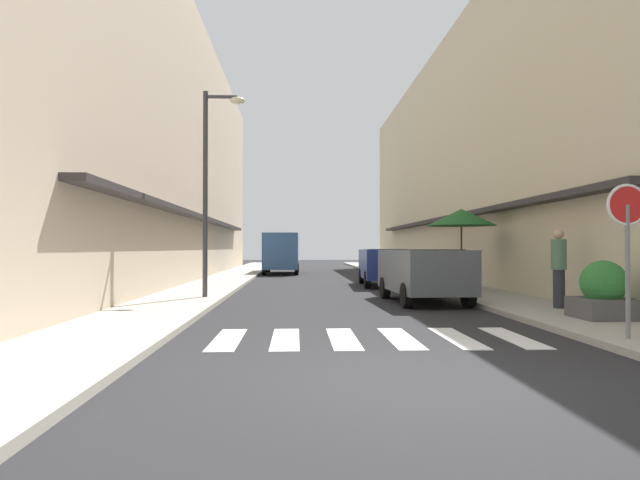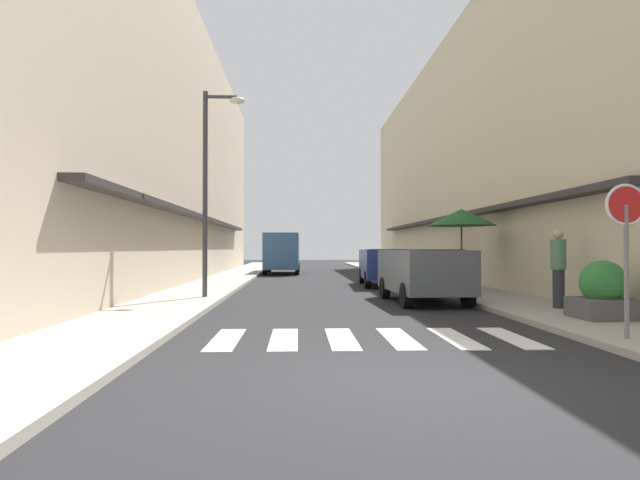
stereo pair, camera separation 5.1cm
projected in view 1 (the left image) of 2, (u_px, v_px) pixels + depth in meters
The scene contains 14 objects.
ground_plane at pixel (326, 284), 23.06m from camera, with size 93.52×93.52×0.00m, color #232326.
sidewalk_left at pixel (220, 283), 22.87m from camera, with size 2.26×59.51×0.12m, color #ADA899.
sidewalk_right at pixel (430, 282), 23.26m from camera, with size 2.26×59.51×0.12m, color #9E998E.
building_row_left at pixel (140, 146), 23.92m from camera, with size 5.50×40.26×11.94m.
building_row_right at pixel (503, 157), 24.62m from camera, with size 5.50×40.26×11.22m.
crosswalk at pixel (372, 338), 9.06m from camera, with size 5.20×2.20×0.01m.
parked_car_near at pixel (423, 269), 15.06m from camera, with size 1.94×4.12×1.47m.
parked_car_mid at pixel (384, 263), 21.71m from camera, with size 1.96×4.31×1.47m.
delivery_van at pixel (282, 250), 32.22m from camera, with size 2.06×5.42×2.37m.
round_street_sign at pixel (627, 220), 8.39m from camera, with size 0.65×0.07×2.37m.
street_lamp at pixel (212, 172), 15.59m from camera, with size 1.19×0.28×5.86m.
cafe_umbrella at pixel (461, 218), 17.90m from camera, with size 2.24×2.24×2.67m.
planter_corner at pixel (604, 293), 10.78m from camera, with size 1.06×1.06×1.14m.
pedestrian_walking_near at pixel (559, 266), 12.64m from camera, with size 0.34×0.34×1.83m.
Camera 1 is at (-1.25, -6.05, 1.50)m, focal length 30.75 mm.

